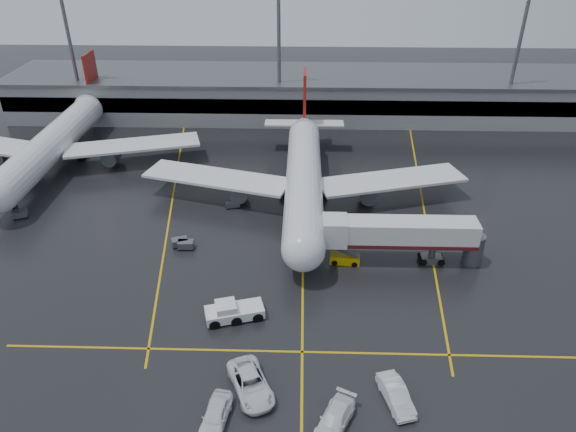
{
  "coord_description": "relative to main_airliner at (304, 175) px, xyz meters",
  "views": [
    {
      "loc": [
        -0.3,
        -60.85,
        38.68
      ],
      "look_at": [
        -2.0,
        -2.0,
        4.0
      ],
      "focal_mm": 33.11,
      "sensor_mm": 36.0,
      "label": 1
    }
  ],
  "objects": [
    {
      "name": "baggage_cart_e",
      "position": [
        -40.38,
        -6.43,
        -3.58
      ],
      "size": [
        2.33,
        1.92,
        1.12
      ],
      "color": "#595B60",
      "rests_on": "ground"
    },
    {
      "name": "apron_line_stop",
      "position": [
        0.0,
        -31.7,
        -4.2
      ],
      "size": [
        60.0,
        0.25,
        0.02
      ],
      "primitive_type": "cube",
      "color": "gold",
      "rests_on": "ground"
    },
    {
      "name": "light_mast_right",
      "position": [
        40.0,
        32.3,
        10.27
      ],
      "size": [
        3.0,
        1.2,
        25.45
      ],
      "color": "#595B60",
      "rests_on": "ground"
    },
    {
      "name": "jet_bridge",
      "position": [
        11.87,
        -15.7,
        -0.28
      ],
      "size": [
        19.9,
        3.4,
        6.05
      ],
      "color": "silver",
      "rests_on": "ground"
    },
    {
      "name": "baggage_cart_b",
      "position": [
        -16.11,
        -13.05,
        -3.58
      ],
      "size": [
        2.33,
        1.91,
        1.12
      ],
      "color": "#595B60",
      "rests_on": "ground"
    },
    {
      "name": "apron_line_centre",
      "position": [
        0.0,
        -9.7,
        -4.2
      ],
      "size": [
        0.25,
        90.0,
        0.02
      ],
      "primitive_type": "cube",
      "color": "gold",
      "rests_on": "ground"
    },
    {
      "name": "baggage_cart_a",
      "position": [
        -15.2,
        -13.62,
        -3.58
      ],
      "size": [
        2.06,
        1.4,
        1.12
      ],
      "color": "#595B60",
      "rests_on": "ground"
    },
    {
      "name": "ground",
      "position": [
        0.0,
        -9.7,
        -4.21
      ],
      "size": [
        220.0,
        220.0,
        0.0
      ],
      "primitive_type": "plane",
      "color": "black",
      "rests_on": "ground"
    },
    {
      "name": "pushback_tractor",
      "position": [
        -7.5,
        -26.87,
        -3.32
      ],
      "size": [
        6.67,
        4.14,
        2.22
      ],
      "color": "white",
      "rests_on": "ground"
    },
    {
      "name": "service_van_c",
      "position": [
        8.4,
        -37.58,
        -3.35
      ],
      "size": [
        3.19,
        5.53,
        1.72
      ],
      "primitive_type": "imported",
      "rotation": [
        0.0,
        0.0,
        0.28
      ],
      "color": "silver",
      "rests_on": "ground"
    },
    {
      "name": "baggage_cart_d",
      "position": [
        -44.73,
        1.55,
        -3.58
      ],
      "size": [
        2.32,
        1.88,
        1.12
      ],
      "color": "#595B60",
      "rests_on": "ground"
    },
    {
      "name": "apron_line_left",
      "position": [
        -20.0,
        0.3,
        -4.2
      ],
      "size": [
        9.99,
        69.35,
        0.02
      ],
      "primitive_type": "cube",
      "rotation": [
        0.0,
        0.0,
        0.14
      ],
      "color": "gold",
      "rests_on": "ground"
    },
    {
      "name": "terminal",
      "position": [
        0.0,
        38.23,
        0.11
      ],
      "size": [
        122.0,
        19.0,
        8.6
      ],
      "color": "gray",
      "rests_on": "ground"
    },
    {
      "name": "apron_line_right",
      "position": [
        18.0,
        0.3,
        -4.2
      ],
      "size": [
        7.57,
        69.64,
        0.02
      ],
      "primitive_type": "cube",
      "rotation": [
        0.0,
        0.0,
        -0.1
      ],
      "color": "gold",
      "rests_on": "ground"
    },
    {
      "name": "main_airliner",
      "position": [
        0.0,
        0.0,
        0.0
      ],
      "size": [
        48.8,
        45.6,
        14.1
      ],
      "color": "silver",
      "rests_on": "ground"
    },
    {
      "name": "light_mast_mid",
      "position": [
        -5.0,
        32.3,
        10.27
      ],
      "size": [
        3.0,
        1.2,
        25.45
      ],
      "color": "#595B60",
      "rests_on": "ground"
    },
    {
      "name": "service_van_d",
      "position": [
        -7.4,
        -40.2,
        -3.34
      ],
      "size": [
        2.75,
        5.33,
        1.73
      ],
      "primitive_type": "imported",
      "rotation": [
        0.0,
        0.0,
        -0.14
      ],
      "color": "white",
      "rests_on": "ground"
    },
    {
      "name": "baggage_cart_c",
      "position": [
        -10.43,
        -2.56,
        -3.58
      ],
      "size": [
        2.26,
        1.76,
        1.12
      ],
      "color": "#595B60",
      "rests_on": "ground"
    },
    {
      "name": "second_airliner",
      "position": [
        -42.0,
        12.0,
        0.0
      ],
      "size": [
        48.8,
        45.6,
        14.1
      ],
      "color": "silver",
      "rests_on": "ground"
    },
    {
      "name": "service_van_a",
      "position": [
        -4.69,
        -36.7,
        -3.3
      ],
      "size": [
        5.37,
        7.22,
        1.82
      ],
      "primitive_type": "imported",
      "rotation": [
        0.0,
        0.0,
        0.41
      ],
      "color": "white",
      "rests_on": "ground"
    },
    {
      "name": "belt_loader",
      "position": [
        5.23,
        -16.14,
        -3.63
      ],
      "size": [
        3.84,
        2.11,
        2.33
      ],
      "color": "#C9A609",
      "rests_on": "ground"
    },
    {
      "name": "service_van_b",
      "position": [
        2.82,
        -40.28,
        -3.4
      ],
      "size": [
        4.41,
        6.0,
        1.61
      ],
      "primitive_type": "imported",
      "rotation": [
        0.0,
        0.0,
        -0.44
      ],
      "color": "white",
      "rests_on": "ground"
    },
    {
      "name": "light_mast_left",
      "position": [
        -45.0,
        32.3,
        10.27
      ],
      "size": [
        3.0,
        1.2,
        25.45
      ],
      "color": "#595B60",
      "rests_on": "ground"
    }
  ]
}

